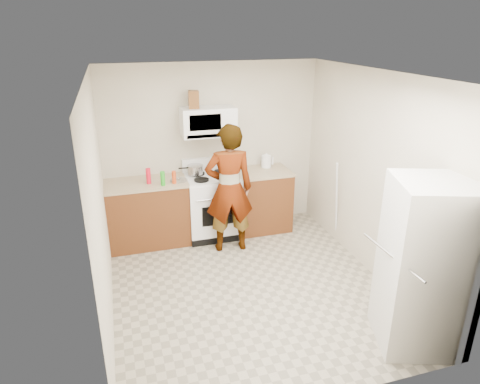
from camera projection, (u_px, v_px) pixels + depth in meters
name	position (u px, v px, depth m)	size (l,w,h in m)	color
floor	(249.00, 286.00, 5.21)	(3.60, 3.60, 0.00)	gray
back_wall	(213.00, 149.00, 6.35)	(3.20, 0.02, 2.50)	beige
right_wall	(374.00, 177.00, 5.18)	(0.02, 3.60, 2.50)	beige
cabinet_left	(148.00, 214.00, 6.10)	(1.12, 0.62, 0.90)	#582914
counter_left	(145.00, 183.00, 5.93)	(1.14, 0.64, 0.04)	tan
cabinet_right	(262.00, 201.00, 6.56)	(0.80, 0.62, 0.90)	#582914
counter_right	(262.00, 172.00, 6.39)	(0.82, 0.64, 0.04)	tan
gas_range	(212.00, 204.00, 6.33)	(0.76, 0.65, 1.13)	white
microwave	(208.00, 122.00, 6.00)	(0.76, 0.38, 0.40)	white
person	(229.00, 189.00, 5.77)	(0.65, 0.43, 1.79)	tan
fridge	(423.00, 266.00, 4.02)	(0.70, 0.70, 1.70)	white
kettle	(266.00, 161.00, 6.52)	(0.15, 0.15, 0.18)	white
jug	(194.00, 99.00, 5.81)	(0.14, 0.14, 0.24)	brown
saucepan	(195.00, 170.00, 6.18)	(0.22, 0.22, 0.12)	#B4B4B9
tray	(226.00, 176.00, 6.08)	(0.25, 0.16, 0.05)	white
bottle_spray	(148.00, 176.00, 5.83)	(0.06, 0.06, 0.22)	red
bottle_hot_sauce	(174.00, 177.00, 5.84)	(0.06, 0.06, 0.18)	#CF4317
bottle_green_cap	(163.00, 178.00, 5.77)	(0.06, 0.06, 0.20)	#1F9B1C
pot_lid	(179.00, 180.00, 5.97)	(0.25, 0.25, 0.01)	silver
broom	(337.00, 202.00, 6.06)	(0.03, 0.03, 1.25)	silver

